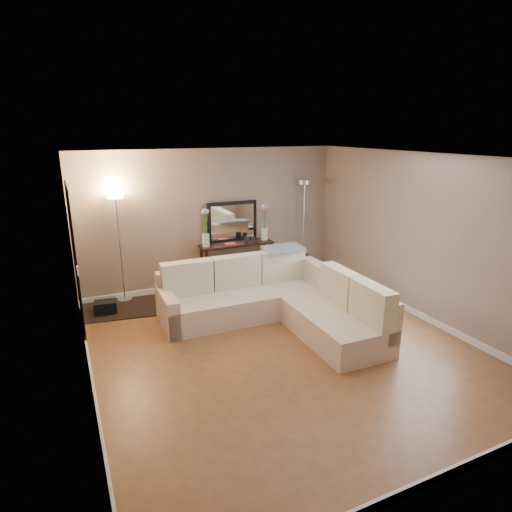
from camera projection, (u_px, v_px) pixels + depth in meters
name	position (u px, v px, depth m)	size (l,w,h in m)	color
floor	(280.00, 345.00, 6.04)	(5.00, 5.50, 0.01)	brown
ceiling	(283.00, 157.00, 5.29)	(5.00, 5.50, 0.01)	white
wall_back	(213.00, 219.00, 8.07)	(5.00, 0.02, 2.60)	gray
wall_front	(451.00, 352.00, 3.27)	(5.00, 0.02, 2.60)	gray
wall_left	(78.00, 285.00, 4.66)	(0.02, 5.50, 2.60)	gray
wall_right	(423.00, 238.00, 6.68)	(0.02, 5.50, 2.60)	gray
baseboard_back	(215.00, 281.00, 8.41)	(5.00, 0.03, 0.10)	white
baseboard_front	(429.00, 481.00, 3.65)	(5.00, 0.03, 0.10)	white
baseboard_left	(93.00, 384.00, 5.03)	(0.03, 5.50, 0.10)	white
baseboard_right	(413.00, 312.00, 7.03)	(0.03, 5.50, 0.10)	white
doorway	(75.00, 260.00, 6.21)	(0.02, 1.20, 2.20)	black
switch_plate	(78.00, 271.00, 5.44)	(0.02, 0.08, 0.12)	white
sectional_sofa	(275.00, 300.00, 6.71)	(2.72, 2.66, 0.95)	beige
throw_blanket	(284.00, 249.00, 7.31)	(0.68, 0.39, 0.05)	gray
console_table	(232.00, 262.00, 8.15)	(1.40, 0.39, 0.86)	black
leaning_mirror	(232.00, 222.00, 8.13)	(0.99, 0.06, 0.78)	black
table_decor	(237.00, 243.00, 8.04)	(0.59, 0.13, 0.14)	#E75028
flower_vase_left	(206.00, 231.00, 7.76)	(0.16, 0.13, 0.74)	silver
flower_vase_right	(264.00, 225.00, 8.23)	(0.16, 0.13, 0.74)	silver
floor_lamp_lit	(118.00, 226.00, 7.22)	(0.31, 0.31, 1.91)	silver
floor_lamp_unlit	(304.00, 208.00, 8.62)	(0.31, 0.31, 1.97)	silver
charcoal_rug	(119.00, 309.00, 7.24)	(1.25, 0.94, 0.02)	black
black_bag	(106.00, 308.00, 7.06)	(0.35, 0.25, 0.23)	black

